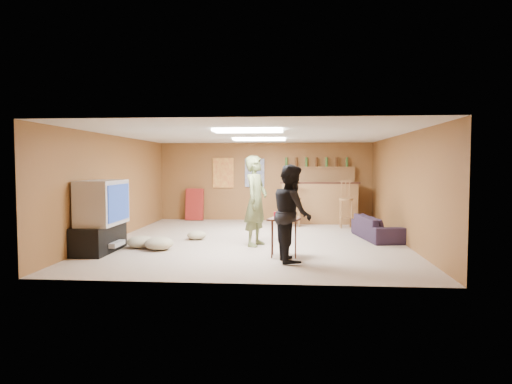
# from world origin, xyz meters

# --- Properties ---
(ground) EXTENTS (7.00, 7.00, 0.00)m
(ground) POSITION_xyz_m (0.00, 0.00, 0.00)
(ground) COLOR tan
(ground) RESTS_ON ground
(ceiling) EXTENTS (6.00, 7.00, 0.02)m
(ceiling) POSITION_xyz_m (0.00, 0.00, 2.20)
(ceiling) COLOR silver
(ceiling) RESTS_ON ground
(wall_back) EXTENTS (6.00, 0.02, 2.20)m
(wall_back) POSITION_xyz_m (0.00, 3.50, 1.10)
(wall_back) COLOR brown
(wall_back) RESTS_ON ground
(wall_front) EXTENTS (6.00, 0.02, 2.20)m
(wall_front) POSITION_xyz_m (0.00, -3.50, 1.10)
(wall_front) COLOR brown
(wall_front) RESTS_ON ground
(wall_left) EXTENTS (0.02, 7.00, 2.20)m
(wall_left) POSITION_xyz_m (-3.00, 0.00, 1.10)
(wall_left) COLOR brown
(wall_left) RESTS_ON ground
(wall_right) EXTENTS (0.02, 7.00, 2.20)m
(wall_right) POSITION_xyz_m (3.00, 0.00, 1.10)
(wall_right) COLOR brown
(wall_right) RESTS_ON ground
(tv_stand) EXTENTS (0.55, 1.30, 0.50)m
(tv_stand) POSITION_xyz_m (-2.72, -1.50, 0.25)
(tv_stand) COLOR black
(tv_stand) RESTS_ON ground
(dvd_box) EXTENTS (0.35, 0.50, 0.08)m
(dvd_box) POSITION_xyz_m (-2.50, -1.50, 0.15)
(dvd_box) COLOR #B2B2B7
(dvd_box) RESTS_ON tv_stand
(tv_body) EXTENTS (0.60, 1.10, 0.80)m
(tv_body) POSITION_xyz_m (-2.65, -1.50, 0.90)
(tv_body) COLOR #B2B2B7
(tv_body) RESTS_ON tv_stand
(tv_screen) EXTENTS (0.02, 0.95, 0.65)m
(tv_screen) POSITION_xyz_m (-2.34, -1.50, 0.90)
(tv_screen) COLOR navy
(tv_screen) RESTS_ON tv_body
(bar_counter) EXTENTS (2.00, 0.60, 1.10)m
(bar_counter) POSITION_xyz_m (1.50, 2.95, 0.55)
(bar_counter) COLOR brown
(bar_counter) RESTS_ON ground
(bar_lip) EXTENTS (2.10, 0.12, 0.05)m
(bar_lip) POSITION_xyz_m (1.50, 2.70, 1.10)
(bar_lip) COLOR #391B12
(bar_lip) RESTS_ON bar_counter
(bar_shelf) EXTENTS (2.00, 0.18, 0.05)m
(bar_shelf) POSITION_xyz_m (1.50, 3.40, 1.50)
(bar_shelf) COLOR brown
(bar_shelf) RESTS_ON bar_backing
(bar_backing) EXTENTS (2.00, 0.14, 0.60)m
(bar_backing) POSITION_xyz_m (1.50, 3.42, 1.20)
(bar_backing) COLOR brown
(bar_backing) RESTS_ON bar_counter
(poster_left) EXTENTS (0.60, 0.03, 0.85)m
(poster_left) POSITION_xyz_m (-1.20, 3.46, 1.35)
(poster_left) COLOR #BF3F26
(poster_left) RESTS_ON wall_back
(poster_right) EXTENTS (0.55, 0.03, 0.80)m
(poster_right) POSITION_xyz_m (-0.30, 3.46, 1.35)
(poster_right) COLOR #334C99
(poster_right) RESTS_ON wall_back
(folding_chair_stack) EXTENTS (0.50, 0.26, 0.91)m
(folding_chair_stack) POSITION_xyz_m (-2.00, 3.30, 0.45)
(folding_chair_stack) COLOR maroon
(folding_chair_stack) RESTS_ON ground
(ceiling_panel_front) EXTENTS (1.20, 0.60, 0.04)m
(ceiling_panel_front) POSITION_xyz_m (0.00, -1.50, 2.17)
(ceiling_panel_front) COLOR white
(ceiling_panel_front) RESTS_ON ceiling
(ceiling_panel_back) EXTENTS (1.20, 0.60, 0.04)m
(ceiling_panel_back) POSITION_xyz_m (0.00, 1.20, 2.17)
(ceiling_panel_back) COLOR white
(ceiling_panel_back) RESTS_ON ceiling
(person_olive) EXTENTS (0.60, 0.74, 1.75)m
(person_olive) POSITION_xyz_m (0.07, -0.64, 0.88)
(person_olive) COLOR #5B653A
(person_olive) RESTS_ON ground
(person_black) EXTENTS (0.74, 0.87, 1.59)m
(person_black) POSITION_xyz_m (0.76, -2.03, 0.79)
(person_black) COLOR black
(person_black) RESTS_ON ground
(sofa) EXTENTS (0.91, 1.75, 0.49)m
(sofa) POSITION_xyz_m (2.58, 0.38, 0.24)
(sofa) COLOR black
(sofa) RESTS_ON ground
(tray_table) EXTENTS (0.59, 0.52, 0.66)m
(tray_table) POSITION_xyz_m (0.63, -1.66, 0.33)
(tray_table) COLOR #391B12
(tray_table) RESTS_ON ground
(cup_red_near) EXTENTS (0.11, 0.11, 0.11)m
(cup_red_near) POSITION_xyz_m (0.49, -1.63, 0.71)
(cup_red_near) COLOR #A90B1B
(cup_red_near) RESTS_ON tray_table
(cup_red_far) EXTENTS (0.10, 0.10, 0.12)m
(cup_red_far) POSITION_xyz_m (0.70, -1.74, 0.72)
(cup_red_far) COLOR #A90B1B
(cup_red_far) RESTS_ON tray_table
(cup_blue) EXTENTS (0.10, 0.10, 0.11)m
(cup_blue) POSITION_xyz_m (0.79, -1.57, 0.71)
(cup_blue) COLOR navy
(cup_blue) RESTS_ON tray_table
(bar_stool_left) EXTENTS (0.47, 0.47, 1.20)m
(bar_stool_left) POSITION_xyz_m (0.82, 2.20, 0.60)
(bar_stool_left) COLOR brown
(bar_stool_left) RESTS_ON ground
(bar_stool_right) EXTENTS (0.54, 0.54, 1.31)m
(bar_stool_right) POSITION_xyz_m (2.12, 2.07, 0.66)
(bar_stool_right) COLOR brown
(bar_stool_right) RESTS_ON ground
(cushion_near_tv) EXTENTS (0.62, 0.62, 0.24)m
(cushion_near_tv) POSITION_xyz_m (-1.69, -1.23, 0.12)
(cushion_near_tv) COLOR tan
(cushion_near_tv) RESTS_ON ground
(cushion_mid) EXTENTS (0.44, 0.44, 0.18)m
(cushion_mid) POSITION_xyz_m (-1.25, 0.00, 0.09)
(cushion_mid) COLOR tan
(cushion_mid) RESTS_ON ground
(cushion_far) EXTENTS (0.64, 0.64, 0.23)m
(cushion_far) POSITION_xyz_m (-2.11, -1.04, 0.11)
(cushion_far) COLOR tan
(cushion_far) RESTS_ON ground
(bottle_row) EXTENTS (1.76, 0.08, 0.26)m
(bottle_row) POSITION_xyz_m (1.44, 3.38, 1.65)
(bottle_row) COLOR #3F7233
(bottle_row) RESTS_ON bar_shelf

